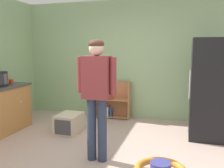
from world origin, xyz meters
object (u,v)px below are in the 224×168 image
Objects in this scene: standing_person at (97,89)px; orange_cup at (8,81)px; red_cup at (11,82)px; pet_carrier at (69,123)px; refrigerator at (211,89)px; bookshelf at (111,102)px.

standing_person is 2.52m from orange_cup.
standing_person is 2.30m from red_cup.
refrigerator is at bearing 10.43° from pet_carrier.
red_cup is at bearing -141.86° from bookshelf.
orange_cup is (-1.85, -1.19, 0.59)m from bookshelf.
orange_cup is (-1.39, 0.04, 0.77)m from pet_carrier.
pet_carrier is 1.43m from red_cup.
pet_carrier is 1.59m from orange_cup.
standing_person is (0.45, -2.20, 0.68)m from bookshelf.
refrigerator reaches higher than orange_cup.
standing_person reaches higher than pet_carrier.
orange_cup is 1.00× the size of red_cup.
pet_carrier is at bearing -110.63° from bookshelf.
orange_cup is at bearing 156.46° from standing_person.
red_cup is at bearing -34.29° from orange_cup.
orange_cup reaches higher than pet_carrier.
orange_cup is 0.22m from red_cup.
refrigerator reaches higher than standing_person.
standing_person is at bearing -78.36° from bookshelf.
bookshelf reaches higher than pet_carrier.
pet_carrier is (-0.47, -1.24, -0.18)m from bookshelf.
refrigerator reaches higher than bookshelf.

